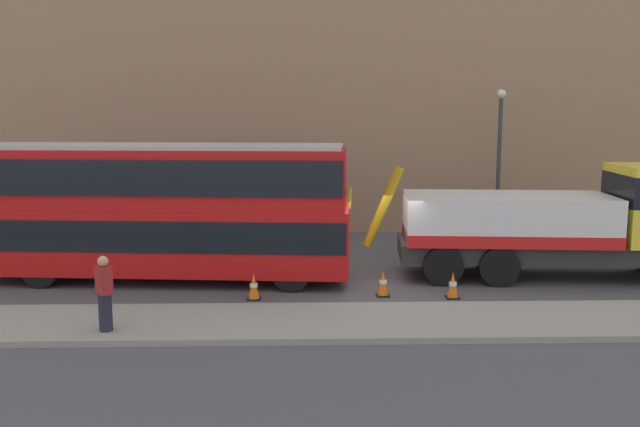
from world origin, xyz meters
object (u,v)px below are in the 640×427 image
(pedestrian_onlooker, at_px, (105,294))
(traffic_cone_near_bus, at_px, (254,287))
(street_lamp, at_px, (499,151))
(double_decker_bus, at_px, (163,206))
(traffic_cone_near_truck, at_px, (453,286))
(recovery_tow_truck, at_px, (567,221))
(traffic_cone_midway, at_px, (383,284))

(pedestrian_onlooker, distance_m, traffic_cone_near_bus, 4.34)
(traffic_cone_near_bus, xyz_separation_m, street_lamp, (8.96, 8.44, 3.13))
(double_decker_bus, xyz_separation_m, traffic_cone_near_truck, (8.17, -2.19, -1.89))
(recovery_tow_truck, relative_size, street_lamp, 1.75)
(double_decker_bus, distance_m, pedestrian_onlooker, 5.31)
(traffic_cone_near_truck, bearing_deg, street_lamp, 66.97)
(street_lamp, bearing_deg, traffic_cone_near_bus, -136.72)
(traffic_cone_near_truck, bearing_deg, traffic_cone_near_bus, 179.87)
(pedestrian_onlooker, height_order, traffic_cone_midway, pedestrian_onlooker)
(recovery_tow_truck, distance_m, pedestrian_onlooker, 13.37)
(recovery_tow_truck, relative_size, pedestrian_onlooker, 5.98)
(pedestrian_onlooker, xyz_separation_m, traffic_cone_near_bus, (3.09, 2.97, -0.64))
(traffic_cone_near_bus, xyz_separation_m, traffic_cone_near_truck, (5.37, -0.01, 0.00))
(recovery_tow_truck, xyz_separation_m, traffic_cone_near_truck, (-3.87, -2.15, -1.42))
(traffic_cone_midway, bearing_deg, traffic_cone_near_truck, -8.18)
(double_decker_bus, bearing_deg, recovery_tow_truck, 4.62)
(recovery_tow_truck, bearing_deg, traffic_cone_near_truck, -146.13)
(double_decker_bus, distance_m, traffic_cone_near_truck, 8.67)
(traffic_cone_near_bus, distance_m, traffic_cone_near_truck, 5.37)
(street_lamp, bearing_deg, traffic_cone_near_truck, -113.03)
(traffic_cone_midway, xyz_separation_m, street_lamp, (5.45, 8.18, 3.13))
(double_decker_bus, height_order, traffic_cone_near_truck, double_decker_bus)
(traffic_cone_near_bus, bearing_deg, double_decker_bus, 142.12)
(traffic_cone_midway, bearing_deg, street_lamp, 56.32)
(traffic_cone_near_bus, relative_size, traffic_cone_midway, 1.00)
(recovery_tow_truck, bearing_deg, double_decker_bus, -175.38)
(pedestrian_onlooker, bearing_deg, double_decker_bus, 48.67)
(street_lamp, bearing_deg, traffic_cone_midway, -123.68)
(traffic_cone_near_bus, bearing_deg, traffic_cone_midway, 4.16)
(pedestrian_onlooker, bearing_deg, street_lamp, 5.33)
(double_decker_bus, bearing_deg, traffic_cone_near_truck, -10.21)
(recovery_tow_truck, distance_m, traffic_cone_near_bus, 9.59)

